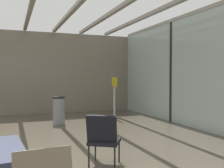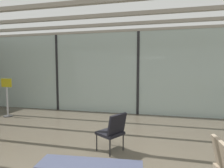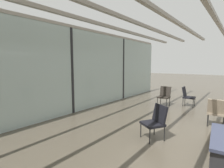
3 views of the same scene
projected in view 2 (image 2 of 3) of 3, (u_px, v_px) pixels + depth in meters
The scene contains 6 objects.
glass_curtain_wall at pixel (138, 73), 7.27m from camera, with size 14.00×0.08×3.24m, color #A3B7B2.
window_mullion_0 at pixel (58, 73), 8.07m from camera, with size 0.10×0.12×3.24m, color black.
window_mullion_1 at pixel (138, 73), 7.27m from camera, with size 0.10×0.12×3.24m, color black.
parked_airplane at pixel (155, 65), 12.23m from camera, with size 11.48×4.07×4.07m.
lounge_chair_2 at pixel (113, 130), 4.01m from camera, with size 0.70×0.68×0.87m.
info_sign at pixel (7, 99), 6.96m from camera, with size 0.44×0.32×1.44m.
Camera 2 is at (0.67, -2.12, 1.83)m, focal length 29.67 mm.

